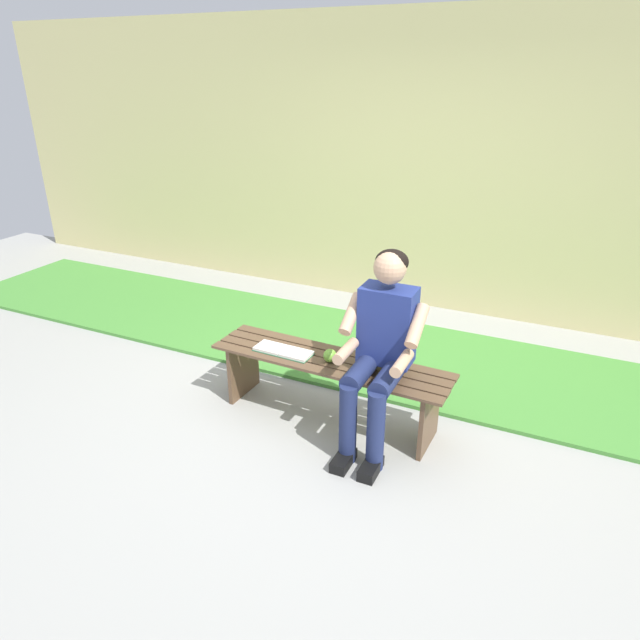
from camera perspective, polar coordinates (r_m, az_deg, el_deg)
ground_plane at (r=3.95m, az=-20.68°, el=-12.92°), size 10.00×7.00×0.04m
grass_strip at (r=4.89m, az=6.04°, el=-3.30°), size 9.00×1.41×0.03m
brick_wall at (r=5.86m, az=6.50°, el=15.38°), size 9.50×0.24×2.76m
bench_near at (r=3.86m, az=0.95°, el=-5.46°), size 1.68×0.46×0.46m
person_seated at (r=3.49m, az=6.10°, el=-2.51°), size 0.50×0.69×1.27m
apple at (r=3.76m, az=1.01°, el=-3.61°), size 0.09×0.09×0.09m
book_open at (r=3.90m, az=-3.73°, el=-3.15°), size 0.42×0.17×0.02m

